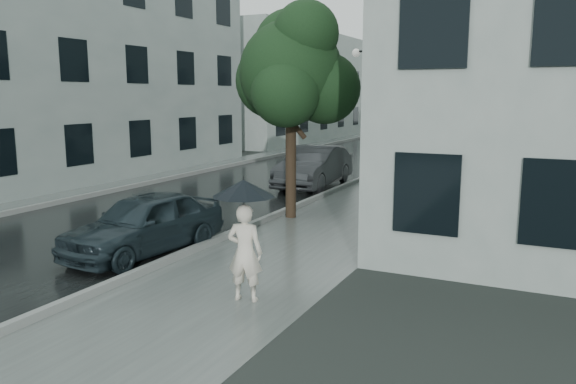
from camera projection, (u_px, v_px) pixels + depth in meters
The scene contains 15 objects.
ground at pixel (232, 276), 10.66m from camera, with size 120.00×120.00×0.00m, color black.
sidewalk at pixel (403, 186), 21.21m from camera, with size 3.50×60.00×0.01m, color slate.
kerb_near at pixel (357, 181), 21.97m from camera, with size 0.15×60.00×0.15m, color slate.
asphalt_road at pixel (277, 177), 23.48m from camera, with size 6.85×60.00×0.00m, color black.
kerb_far at pixel (207, 170), 24.96m from camera, with size 0.15×60.00×0.15m, color slate.
sidewalk_far at pixel (190, 171), 25.37m from camera, with size 1.70×60.00×0.01m, color #4C5451.
building_near at pixel (565, 69), 24.86m from camera, with size 7.02×36.00×9.00m.
building_far_a at pixel (42, 61), 22.83m from camera, with size 7.02×20.00×9.50m.
building_far_b at pixel (282, 86), 42.49m from camera, with size 7.02×18.00×8.00m.
pedestrian at pixel (245, 253), 9.26m from camera, with size 0.60×0.39×1.63m, color beige.
umbrella at pixel (244, 188), 9.05m from camera, with size 1.05×1.05×1.16m.
street_tree at pixel (293, 71), 15.16m from camera, with size 3.64×3.30×5.81m.
lamp_post at pixel (364, 106), 22.11m from camera, with size 0.84×0.41×5.17m.
car_near at pixel (145, 223), 12.07m from camera, with size 1.57×3.90×1.33m, color #1A272D.
car_far at pixel (314, 167), 20.81m from camera, with size 1.59×4.57×1.51m, color #26292C.
Camera 1 is at (5.40, -8.75, 3.40)m, focal length 35.00 mm.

